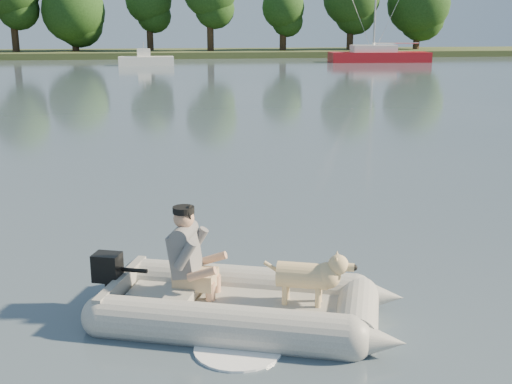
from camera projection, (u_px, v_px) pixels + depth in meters
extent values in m
plane|color=slate|center=(286.00, 299.00, 7.88)|extent=(160.00, 160.00, 0.00)
cube|color=#47512D|center=(174.00, 54.00, 67.16)|extent=(160.00, 12.00, 0.70)
cylinder|color=#332316|center=(15.00, 36.00, 63.55)|extent=(0.70, 0.70, 4.24)
cylinder|color=#332316|center=(75.00, 42.00, 64.82)|extent=(0.70, 0.70, 2.94)
sphere|color=#234A18|center=(73.00, 11.00, 64.05)|extent=(6.27, 6.27, 6.27)
cylinder|color=#332316|center=(150.00, 38.00, 66.37)|extent=(0.70, 0.70, 3.67)
sphere|color=#234A18|center=(149.00, 0.00, 65.41)|extent=(4.69, 4.69, 4.69)
cylinder|color=#332316|center=(210.00, 35.00, 65.42)|extent=(0.70, 0.70, 4.29)
cylinder|color=#332316|center=(283.00, 40.00, 66.88)|extent=(0.70, 0.70, 3.21)
sphere|color=#234A18|center=(283.00, 8.00, 66.04)|extent=(4.41, 4.41, 4.41)
cylinder|color=#332316|center=(350.00, 37.00, 68.42)|extent=(0.70, 0.70, 3.94)
cylinder|color=#332316|center=(416.00, 38.00, 69.79)|extent=(0.70, 0.70, 3.52)
sphere|color=#234A18|center=(419.00, 4.00, 68.87)|extent=(6.68, 6.68, 6.68)
cube|color=#A8131A|center=(379.00, 58.00, 56.70)|extent=(8.90, 3.17, 1.09)
cube|color=white|center=(373.00, 49.00, 56.45)|extent=(3.94, 2.21, 0.66)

